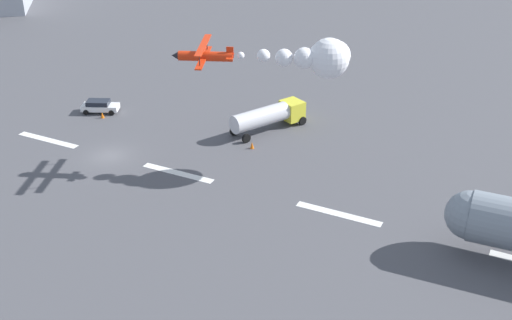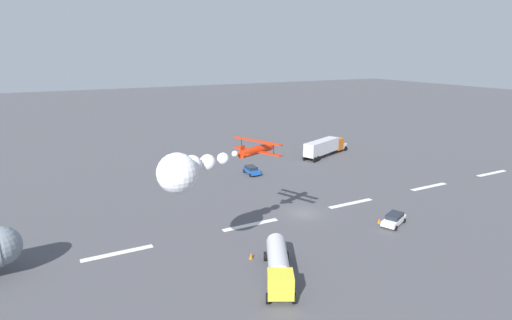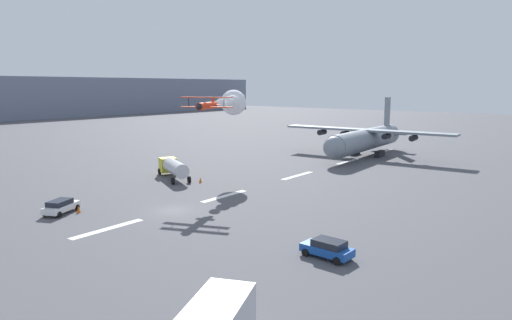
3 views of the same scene
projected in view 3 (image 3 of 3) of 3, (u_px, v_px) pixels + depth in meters
name	position (u px, v px, depth m)	size (l,w,h in m)	color
ground_plane	(174.00, 210.00, 51.68)	(440.00, 440.00, 0.00)	#4C4C51
runway_stripe_4	(108.00, 229.00, 45.02)	(8.00, 0.90, 0.01)	white
runway_stripe_5	(224.00, 196.00, 58.35)	(8.00, 0.90, 0.01)	white
runway_stripe_6	(297.00, 176.00, 71.68)	(8.00, 0.90, 0.01)	white
runway_stripe_7	(348.00, 162.00, 85.02)	(8.00, 0.90, 0.01)	white
runway_stripe_8	(384.00, 151.00, 98.35)	(8.00, 0.90, 0.01)	white
cargo_transport_plane	(363.00, 140.00, 89.80)	(29.98, 34.15, 11.39)	gray
stunt_biplane_red	(232.00, 102.00, 70.35)	(16.10, 10.10, 3.92)	red
fuel_tanker_truck	(173.00, 167.00, 69.07)	(6.55, 9.37, 2.90)	yellow
followme_car_yellow	(328.00, 248.00, 37.35)	(2.21, 4.31, 1.52)	#194CA5
airport_staff_sedan	(61.00, 206.00, 50.37)	(4.78, 3.43, 1.52)	white
traffic_cone_near	(79.00, 209.00, 50.74)	(0.44, 0.44, 0.75)	orange
traffic_cone_far	(200.00, 180.00, 66.53)	(0.44, 0.44, 0.75)	orange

